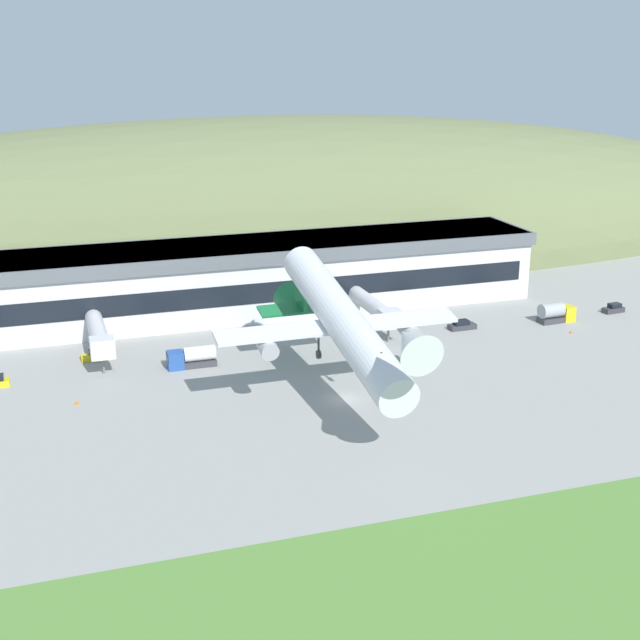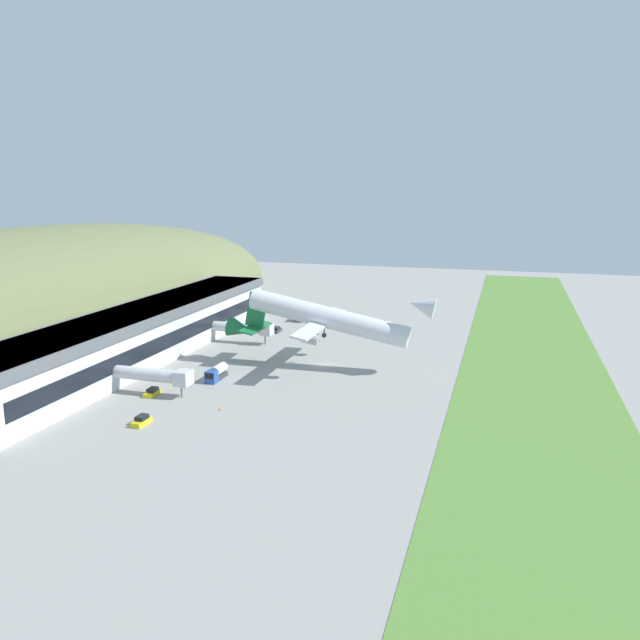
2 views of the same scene
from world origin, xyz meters
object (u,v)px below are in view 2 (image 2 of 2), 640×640
jetway_1 (246,328)px  traffic_cone_0 (220,409)px  jetway_0 (156,375)px  service_car_0 (152,392)px  terminal_building (145,330)px  fuel_truck (217,373)px  service_car_3 (308,311)px  service_car_2 (276,330)px  service_car_1 (142,421)px  box_truck (300,316)px  cargo_airplane (324,319)px  traffic_cone_1 (318,321)px

jetway_1 → traffic_cone_0: jetway_1 is taller
jetway_0 → service_car_0: bearing=123.1°
terminal_building → jetway_1: 26.90m
fuel_truck → service_car_3: bearing=2.7°
service_car_2 → service_car_3: size_ratio=1.16×
jetway_1 → service_car_0: size_ratio=3.81×
terminal_building → jetway_1: (20.70, -16.92, -2.95)m
jetway_1 → terminal_building: bearing=140.8°
service_car_1 → service_car_3: (101.49, 2.42, 0.01)m
box_truck → cargo_airplane: bearing=-155.1°
terminal_building → service_car_1: (-37.61, -22.60, -6.28)m
service_car_1 → service_car_0: bearing=25.0°
terminal_building → service_car_0: bearing=-145.7°
jetway_0 → service_car_1: (-14.71, -5.76, -3.34)m
terminal_building → service_car_3: terminal_building is taller
service_car_2 → box_truck: size_ratio=0.71×
jetway_0 → fuel_truck: size_ratio=2.31×
terminal_building → traffic_cone_0: bearing=-130.1°
cargo_airplane → service_car_3: bearing=21.2°
jetway_0 → cargo_airplane: cargo_airplane is taller
service_car_0 → service_car_3: size_ratio=1.10×
service_car_3 → service_car_1: bearing=-178.6°
service_car_3 → traffic_cone_0: (-91.23, -12.33, -0.39)m
terminal_building → jetway_1: size_ratio=6.63×
fuel_truck → traffic_cone_0: (-16.82, -8.82, -1.17)m
jetway_1 → fuel_truck: size_ratio=2.33×
jetway_1 → service_car_0: (-44.15, 0.91, -3.40)m
service_car_0 → jetway_0: bearing=-56.9°
jetway_1 → cargo_airplane: 31.05m
cargo_airplane → service_car_2: cargo_airplane is taller
service_car_0 → service_car_3: service_car_3 is taller
service_car_1 → service_car_3: size_ratio=1.04×
cargo_airplane → box_truck: bearing=24.9°
service_car_0 → traffic_cone_1: service_car_0 is taller
terminal_building → service_car_2: bearing=-30.3°
service_car_1 → box_truck: (88.88, 0.95, 0.91)m
service_car_1 → traffic_cone_0: (10.26, -9.91, -0.38)m
jetway_0 → jetway_1: same height
box_truck → jetway_1: bearing=171.2°
terminal_building → service_car_3: (63.88, -20.18, -6.27)m
box_truck → terminal_building: bearing=157.1°
terminal_building → service_car_3: bearing=-17.5°
jetway_1 → cargo_airplane: bearing=-120.5°
fuel_truck → traffic_cone_1: bearing=-3.8°
service_car_2 → box_truck: 16.75m
jetway_0 → box_truck: (74.17, -4.81, -2.43)m
jetway_0 → service_car_3: 86.91m
cargo_airplane → traffic_cone_0: 36.04m
jetway_0 → jetway_1: (43.61, -0.08, 0.00)m
fuel_truck → traffic_cone_0: size_ratio=12.24×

